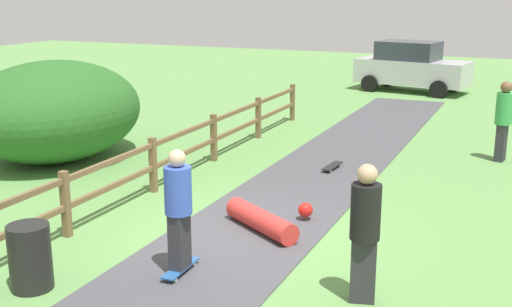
{
  "coord_description": "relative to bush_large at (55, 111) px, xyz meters",
  "views": [
    {
      "loc": [
        4.15,
        -9.01,
        3.92
      ],
      "look_at": [
        -0.42,
        1.33,
        1.0
      ],
      "focal_mm": 45.28,
      "sensor_mm": 36.0,
      "label": 1
    }
  ],
  "objects": [
    {
      "name": "skater_riding",
      "position": [
        5.82,
        -4.3,
        -0.14
      ],
      "size": [
        0.39,
        0.81,
        1.79
      ],
      "color": "#265999",
      "rests_on": "asphalt_path"
    },
    {
      "name": "bystander_black",
      "position": [
        8.37,
        -4.05,
        -0.14
      ],
      "size": [
        0.46,
        0.46,
        1.83
      ],
      "color": "#2D2D33",
      "rests_on": "ground_plane"
    },
    {
      "name": "ground_plane",
      "position": [
        6.03,
        -2.52,
        -1.15
      ],
      "size": [
        60.0,
        60.0,
        0.0
      ],
      "primitive_type": "plane",
      "color": "#60934C"
    },
    {
      "name": "bush_large",
      "position": [
        0.0,
        0.0,
        0.0
      ],
      "size": [
        3.66,
        4.39,
        2.31
      ],
      "primitive_type": "ellipsoid",
      "color": "#286023",
      "rests_on": "ground_plane"
    },
    {
      "name": "bystander_green",
      "position": [
        9.52,
        4.02,
        -0.12
      ],
      "size": [
        0.44,
        0.44,
        1.86
      ],
      "color": "#2D2D33",
      "rests_on": "ground_plane"
    },
    {
      "name": "asphalt_path",
      "position": [
        6.03,
        -2.52,
        -1.14
      ],
      "size": [
        2.4,
        28.0,
        0.02
      ],
      "primitive_type": "cube",
      "color": "#47474C",
      "rests_on": "ground_plane"
    },
    {
      "name": "trash_bin",
      "position": [
        4.23,
        -5.48,
        -0.7
      ],
      "size": [
        0.56,
        0.56,
        0.9
      ],
      "primitive_type": "cylinder",
      "color": "black",
      "rests_on": "ground_plane"
    },
    {
      "name": "parked_car_silver",
      "position": [
        5.63,
        13.55,
        -0.19
      ],
      "size": [
        4.43,
        2.54,
        1.92
      ],
      "color": "#B7B7BC",
      "rests_on": "ground_plane"
    },
    {
      "name": "wooden_fence",
      "position": [
        3.43,
        -2.52,
        -0.49
      ],
      "size": [
        0.12,
        18.12,
        1.1
      ],
      "color": "brown",
      "rests_on": "ground_plane"
    },
    {
      "name": "skateboard_loose",
      "position": [
        6.18,
        1.7,
        -1.07
      ],
      "size": [
        0.26,
        0.81,
        0.08
      ],
      "color": "black",
      "rests_on": "asphalt_path"
    },
    {
      "name": "skater_fallen",
      "position": [
        6.26,
        -2.29,
        -0.95
      ],
      "size": [
        1.56,
        1.5,
        0.36
      ],
      "color": "red",
      "rests_on": "asphalt_path"
    }
  ]
}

